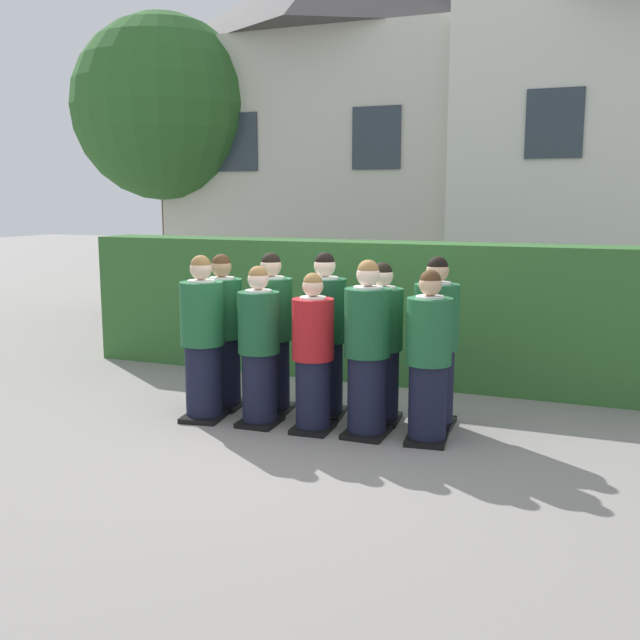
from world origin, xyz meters
TOP-DOWN VIEW (x-y plane):
  - ground_plane at (0.00, 0.00)m, footprint 60.00×60.00m
  - student_front_row_0 at (-1.15, -0.07)m, footprint 0.46×0.56m
  - student_front_row_1 at (-0.54, -0.03)m, footprint 0.41×0.51m
  - student_in_red_blazer at (0.03, -0.02)m, footprint 0.40×0.46m
  - student_front_row_3 at (0.56, 0.04)m, footprint 0.44×0.48m
  - student_front_row_4 at (1.14, 0.07)m, footprint 0.42×0.53m
  - student_rear_row_0 at (-1.18, 0.38)m, footprint 0.43×0.54m
  - student_rear_row_1 at (-0.62, 0.43)m, footprint 0.44×0.52m
  - student_rear_row_2 at (-0.05, 0.49)m, footprint 0.46×0.54m
  - student_rear_row_3 at (0.55, 0.52)m, footprint 0.42×0.53m
  - student_rear_row_4 at (1.09, 0.58)m, footprint 0.44×0.50m
  - hedge at (0.00, 2.25)m, footprint 7.95×0.70m
  - school_building_main at (-2.85, 8.27)m, footprint 6.65×3.75m
  - oak_tree_left at (-5.98, 6.65)m, footprint 3.67×3.67m

SIDE VIEW (x-z plane):
  - ground_plane at x=0.00m, z-range 0.00..0.00m
  - student_in_red_blazer at x=0.03m, z-range -0.04..1.51m
  - student_front_row_1 at x=-0.54m, z-range -0.04..1.55m
  - student_front_row_4 at x=1.14m, z-range -0.04..1.57m
  - student_rear_row_3 at x=0.55m, z-range -0.04..1.58m
  - student_rear_row_0 at x=-1.18m, z-range -0.04..1.62m
  - student_front_row_3 at x=0.56m, z-range -0.04..1.64m
  - student_front_row_0 at x=-1.15m, z-range -0.04..1.64m
  - student_rear_row_4 at x=1.09m, z-range -0.04..1.65m
  - student_rear_row_1 at x=-0.62m, z-range -0.04..1.65m
  - student_rear_row_2 at x=-0.05m, z-range -0.04..1.66m
  - hedge at x=0.00m, z-range 0.00..1.71m
  - school_building_main at x=-2.85m, z-range 0.09..7.29m
  - oak_tree_left at x=-5.98m, z-range 1.08..6.94m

